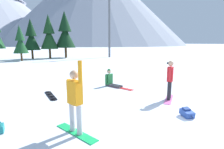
{
  "coord_description": "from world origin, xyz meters",
  "views": [
    {
      "loc": [
        -4.13,
        -3.71,
        2.49
      ],
      "look_at": [
        -0.3,
        3.81,
        1.0
      ],
      "focal_mm": 28.77,
      "sensor_mm": 36.0,
      "label": 1
    }
  ],
  "objects_px": {
    "snowboarder_foreground": "(75,100)",
    "ski_lift_tower": "(109,22)",
    "backpack_blue": "(187,113)",
    "pine_tree_short": "(20,41)",
    "snowboarder_midground": "(170,79)",
    "pine_tree_twin": "(49,35)",
    "pine_tree_tall": "(65,32)",
    "pine_tree_slender": "(31,37)",
    "loose_snowboard_far_spare": "(51,95)",
    "snowboarder_background": "(111,80)"
  },
  "relations": [
    {
      "from": "pine_tree_short",
      "to": "ski_lift_tower",
      "type": "distance_m",
      "value": 14.35
    },
    {
      "from": "loose_snowboard_far_spare",
      "to": "pine_tree_twin",
      "type": "distance_m",
      "value": 22.55
    },
    {
      "from": "loose_snowboard_far_spare",
      "to": "pine_tree_twin",
      "type": "relative_size",
      "value": 0.25
    },
    {
      "from": "ski_lift_tower",
      "to": "pine_tree_short",
      "type": "bearing_deg",
      "value": -177.49
    },
    {
      "from": "backpack_blue",
      "to": "pine_tree_short",
      "type": "distance_m",
      "value": 24.61
    },
    {
      "from": "snowboarder_foreground",
      "to": "loose_snowboard_far_spare",
      "type": "height_order",
      "value": "snowboarder_foreground"
    },
    {
      "from": "snowboarder_midground",
      "to": "snowboarder_background",
      "type": "relative_size",
      "value": 0.97
    },
    {
      "from": "pine_tree_slender",
      "to": "pine_tree_short",
      "type": "distance_m",
      "value": 3.72
    },
    {
      "from": "backpack_blue",
      "to": "pine_tree_twin",
      "type": "bearing_deg",
      "value": 91.32
    },
    {
      "from": "snowboarder_midground",
      "to": "snowboarder_background",
      "type": "distance_m",
      "value": 3.64
    },
    {
      "from": "loose_snowboard_far_spare",
      "to": "backpack_blue",
      "type": "distance_m",
      "value": 6.01
    },
    {
      "from": "pine_tree_twin",
      "to": "pine_tree_short",
      "type": "height_order",
      "value": "pine_tree_twin"
    },
    {
      "from": "loose_snowboard_far_spare",
      "to": "pine_tree_tall",
      "type": "height_order",
      "value": "pine_tree_tall"
    },
    {
      "from": "pine_tree_slender",
      "to": "backpack_blue",
      "type": "bearing_deg",
      "value": -83.3
    },
    {
      "from": "loose_snowboard_far_spare",
      "to": "ski_lift_tower",
      "type": "bearing_deg",
      "value": 57.04
    },
    {
      "from": "pine_tree_tall",
      "to": "ski_lift_tower",
      "type": "bearing_deg",
      "value": -18.26
    },
    {
      "from": "pine_tree_slender",
      "to": "ski_lift_tower",
      "type": "height_order",
      "value": "ski_lift_tower"
    },
    {
      "from": "backpack_blue",
      "to": "pine_tree_short",
      "type": "height_order",
      "value": "pine_tree_short"
    },
    {
      "from": "pine_tree_short",
      "to": "pine_tree_slender",
      "type": "bearing_deg",
      "value": 64.06
    },
    {
      "from": "snowboarder_foreground",
      "to": "pine_tree_short",
      "type": "height_order",
      "value": "pine_tree_short"
    },
    {
      "from": "snowboarder_background",
      "to": "pine_tree_short",
      "type": "bearing_deg",
      "value": 103.29
    },
    {
      "from": "snowboarder_foreground",
      "to": "pine_tree_slender",
      "type": "relative_size",
      "value": 0.33
    },
    {
      "from": "pine_tree_twin",
      "to": "ski_lift_tower",
      "type": "relative_size",
      "value": 0.66
    },
    {
      "from": "backpack_blue",
      "to": "pine_tree_short",
      "type": "relative_size",
      "value": 0.11
    },
    {
      "from": "pine_tree_tall",
      "to": "pine_tree_twin",
      "type": "xyz_separation_m",
      "value": [
        -2.63,
        -0.31,
        -0.41
      ]
    },
    {
      "from": "pine_tree_tall",
      "to": "pine_tree_slender",
      "type": "bearing_deg",
      "value": 176.48
    },
    {
      "from": "snowboarder_foreground",
      "to": "snowboarder_midground",
      "type": "height_order",
      "value": "snowboarder_foreground"
    },
    {
      "from": "snowboarder_foreground",
      "to": "backpack_blue",
      "type": "relative_size",
      "value": 3.72
    },
    {
      "from": "pine_tree_tall",
      "to": "pine_tree_slender",
      "type": "distance_m",
      "value": 5.29
    },
    {
      "from": "snowboarder_foreground",
      "to": "ski_lift_tower",
      "type": "height_order",
      "value": "ski_lift_tower"
    },
    {
      "from": "snowboarder_foreground",
      "to": "pine_tree_twin",
      "type": "height_order",
      "value": "pine_tree_twin"
    },
    {
      "from": "pine_tree_tall",
      "to": "ski_lift_tower",
      "type": "relative_size",
      "value": 0.73
    },
    {
      "from": "snowboarder_foreground",
      "to": "snowboarder_midground",
      "type": "xyz_separation_m",
      "value": [
        4.53,
        1.09,
        -0.05
      ]
    },
    {
      "from": "snowboarder_foreground",
      "to": "snowboarder_midground",
      "type": "relative_size",
      "value": 1.18
    },
    {
      "from": "snowboarder_background",
      "to": "backpack_blue",
      "type": "relative_size",
      "value": 3.26
    },
    {
      "from": "pine_tree_twin",
      "to": "pine_tree_short",
      "type": "bearing_deg",
      "value": -147.61
    },
    {
      "from": "snowboarder_background",
      "to": "pine_tree_tall",
      "type": "xyz_separation_m",
      "value": [
        2.35,
        21.88,
        3.85
      ]
    },
    {
      "from": "snowboarder_midground",
      "to": "pine_tree_tall",
      "type": "relative_size",
      "value": 0.23
    },
    {
      "from": "snowboarder_foreground",
      "to": "pine_tree_short",
      "type": "distance_m",
      "value": 23.49
    },
    {
      "from": "loose_snowboard_far_spare",
      "to": "pine_tree_tall",
      "type": "bearing_deg",
      "value": 75.4
    },
    {
      "from": "snowboarder_foreground",
      "to": "ski_lift_tower",
      "type": "bearing_deg",
      "value": 61.86
    },
    {
      "from": "pine_tree_tall",
      "to": "pine_tree_slender",
      "type": "relative_size",
      "value": 1.24
    },
    {
      "from": "snowboarder_foreground",
      "to": "backpack_blue",
      "type": "distance_m",
      "value": 3.84
    },
    {
      "from": "snowboarder_background",
      "to": "pine_tree_twin",
      "type": "bearing_deg",
      "value": 90.74
    },
    {
      "from": "snowboarder_midground",
      "to": "backpack_blue",
      "type": "height_order",
      "value": "snowboarder_midground"
    },
    {
      "from": "snowboarder_foreground",
      "to": "pine_tree_twin",
      "type": "bearing_deg",
      "value": 83.25
    },
    {
      "from": "backpack_blue",
      "to": "ski_lift_tower",
      "type": "relative_size",
      "value": 0.05
    },
    {
      "from": "loose_snowboard_far_spare",
      "to": "backpack_blue",
      "type": "height_order",
      "value": "backpack_blue"
    },
    {
      "from": "snowboarder_foreground",
      "to": "loose_snowboard_far_spare",
      "type": "distance_m",
      "value": 4.17
    },
    {
      "from": "pine_tree_tall",
      "to": "backpack_blue",
      "type": "bearing_deg",
      "value": -94.28
    }
  ]
}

